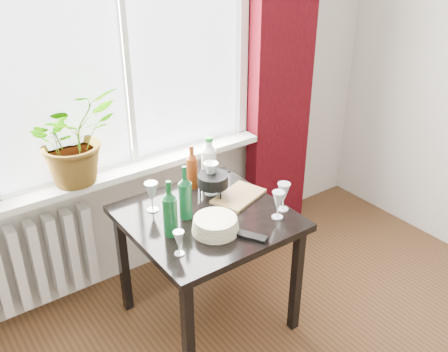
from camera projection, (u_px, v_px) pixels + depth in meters
window at (122, 37)px, 2.77m from camera, size 1.72×0.08×1.62m
windowsill at (139, 166)px, 3.08m from camera, size 1.72×0.20×0.04m
curtain at (282, 64)px, 3.42m from camera, size 0.50×0.12×2.56m
radiator at (28, 266)px, 2.92m from camera, size 0.80×0.10×0.55m
table at (207, 229)px, 2.79m from camera, size 0.85×0.85×0.74m
potted_plant at (72, 136)px, 2.75m from camera, size 0.56×0.50×0.55m
wine_bottle_left at (170, 208)px, 2.50m from camera, size 0.09×0.09×0.31m
wine_bottle_right at (185, 192)px, 2.65m from camera, size 0.09×0.09×0.31m
bottle_amber at (192, 166)px, 2.96m from camera, size 0.08×0.08×0.28m
cleaning_bottle at (209, 160)px, 2.99m from camera, size 0.12×0.12×0.32m
wineglass_front_right at (278, 205)px, 2.68m from camera, size 0.07×0.07×0.16m
wineglass_far_right at (283, 196)px, 2.75m from camera, size 0.09×0.09×0.17m
wineglass_back_center at (211, 178)px, 2.91m from camera, size 0.10×0.10×0.21m
wineglass_back_left at (152, 196)px, 2.75m from camera, size 0.10×0.10×0.18m
wineglass_front_left at (179, 243)px, 2.40m from camera, size 0.06×0.06×0.13m
plate_stack at (215, 225)px, 2.58m from camera, size 0.30×0.30×0.08m
fondue_pot at (213, 185)px, 2.90m from camera, size 0.25×0.23×0.14m
tv_remote at (250, 236)px, 2.55m from camera, size 0.13×0.18×0.02m
cutting_board at (239, 196)px, 2.91m from camera, size 0.35×0.28×0.02m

